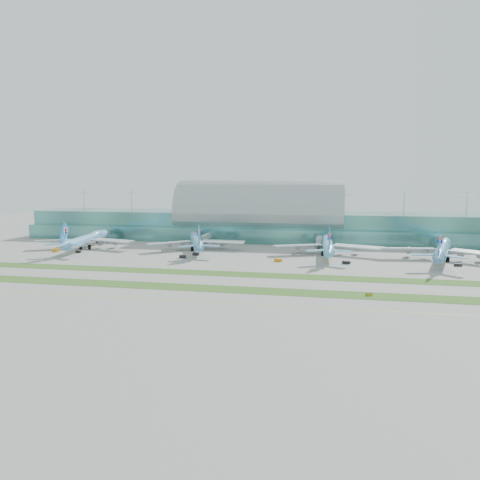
% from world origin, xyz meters
% --- Properties ---
extents(ground, '(700.00, 700.00, 0.00)m').
position_xyz_m(ground, '(0.00, 0.00, 0.00)').
color(ground, gray).
rests_on(ground, ground).
extents(terminal, '(340.00, 69.10, 36.00)m').
position_xyz_m(terminal, '(0.01, 128.79, 14.23)').
color(terminal, '#3D7A75').
rests_on(terminal, ground).
extents(grass_strip_near, '(420.00, 12.00, 0.08)m').
position_xyz_m(grass_strip_near, '(0.00, -28.00, 0.04)').
color(grass_strip_near, '#2D591E').
rests_on(grass_strip_near, ground).
extents(grass_strip_far, '(420.00, 12.00, 0.08)m').
position_xyz_m(grass_strip_far, '(0.00, 2.00, 0.04)').
color(grass_strip_far, '#2D591E').
rests_on(grass_strip_far, ground).
extents(taxiline_a, '(420.00, 0.35, 0.01)m').
position_xyz_m(taxiline_a, '(0.00, -48.00, 0.01)').
color(taxiline_a, yellow).
rests_on(taxiline_a, ground).
extents(taxiline_b, '(420.00, 0.35, 0.01)m').
position_xyz_m(taxiline_b, '(0.00, -14.00, 0.01)').
color(taxiline_b, yellow).
rests_on(taxiline_b, ground).
extents(taxiline_c, '(420.00, 0.35, 0.01)m').
position_xyz_m(taxiline_c, '(0.00, 18.00, 0.01)').
color(taxiline_c, yellow).
rests_on(taxiline_c, ground).
extents(taxiline_d, '(420.00, 0.35, 0.01)m').
position_xyz_m(taxiline_d, '(0.00, 40.00, 0.01)').
color(taxiline_d, yellow).
rests_on(taxiline_d, ground).
extents(airliner_a, '(63.86, 72.98, 20.10)m').
position_xyz_m(airliner_a, '(-100.66, 63.02, 6.20)').
color(airliner_a, '#65A5DF').
rests_on(airliner_a, ground).
extents(airliner_b, '(57.54, 66.96, 19.07)m').
position_xyz_m(airliner_b, '(-30.85, 70.44, 5.88)').
color(airliner_b, '#68A8E6').
rests_on(airliner_b, ground).
extents(airliner_c, '(63.46, 72.01, 19.83)m').
position_xyz_m(airliner_c, '(49.65, 67.94, 6.12)').
color(airliner_c, '#6FCDF5').
rests_on(airliner_c, ground).
extents(airliner_d, '(64.41, 74.44, 20.82)m').
position_xyz_m(airliner_d, '(111.11, 60.15, 6.42)').
color(airliner_d, '#5E9FCF').
rests_on(airliner_d, ground).
extents(gse_a, '(4.21, 2.61, 1.67)m').
position_xyz_m(gse_a, '(-113.11, 47.08, 0.83)').
color(gse_a, orange).
rests_on(gse_a, ground).
extents(gse_b, '(2.85, 1.77, 1.41)m').
position_xyz_m(gse_b, '(-96.98, 45.56, 0.71)').
color(gse_b, black).
rests_on(gse_b, ground).
extents(gse_c, '(4.28, 2.87, 1.75)m').
position_xyz_m(gse_c, '(-29.73, 39.77, 0.87)').
color(gse_c, black).
rests_on(gse_c, ground).
extents(gse_d, '(3.87, 2.52, 1.63)m').
position_xyz_m(gse_d, '(-25.04, 49.93, 0.82)').
color(gse_d, black).
rests_on(gse_d, ground).
extents(gse_e, '(4.39, 3.17, 1.51)m').
position_xyz_m(gse_e, '(23.96, 39.32, 0.76)').
color(gse_e, orange).
rests_on(gse_e, ground).
extents(gse_f, '(4.42, 2.79, 1.48)m').
position_xyz_m(gse_f, '(59.67, 39.38, 0.74)').
color(gse_f, black).
rests_on(gse_f, ground).
extents(gse_g, '(3.83, 2.33, 1.42)m').
position_xyz_m(gse_g, '(115.15, 43.22, 0.71)').
color(gse_g, black).
rests_on(gse_g, ground).
extents(taxiway_sign_east, '(2.37, 0.78, 1.00)m').
position_xyz_m(taxiway_sign_east, '(66.29, -28.09, 0.50)').
color(taxiway_sign_east, black).
rests_on(taxiway_sign_east, ground).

